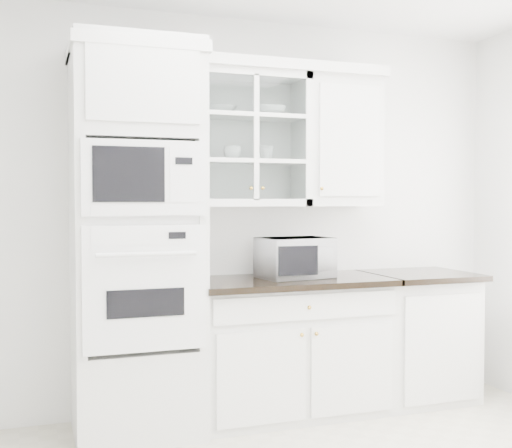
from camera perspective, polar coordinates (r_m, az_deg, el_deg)
name	(u,v)px	position (r m, az deg, el deg)	size (l,w,h in m)	color
room_shell	(315,133)	(3.27, 5.28, 8.07)	(4.00, 3.50, 2.70)	white
oven_column	(136,240)	(4.00, -10.59, -1.37)	(0.76, 0.68, 2.40)	silver
base_cabinet_run	(290,345)	(4.41, 3.02, -10.70)	(1.32, 0.67, 0.92)	silver
extra_base_cabinet	(417,335)	(4.87, 14.15, -9.54)	(0.72, 0.67, 0.92)	silver
upper_cabinet_glass	(248,140)	(4.36, -0.70, 7.51)	(0.80, 0.33, 0.90)	silver
upper_cabinet_solid	(338,143)	(4.62, 7.33, 7.19)	(0.55, 0.33, 0.90)	silver
crown_molding	(234,65)	(4.38, -1.94, 13.92)	(2.14, 0.38, 0.07)	white
countertop_microwave	(294,257)	(4.33, 3.40, -2.99)	(0.47, 0.39, 0.27)	white
bowl_a	(220,110)	(4.32, -3.20, 10.06)	(0.22, 0.22, 0.05)	white
bowl_b	(269,112)	(4.42, 1.20, 9.96)	(0.22, 0.22, 0.07)	white
cup_a	(232,153)	(4.31, -2.13, 6.32)	(0.12, 0.12, 0.09)	white
cup_b	(266,153)	(4.37, 0.89, 6.31)	(0.11, 0.11, 0.10)	white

